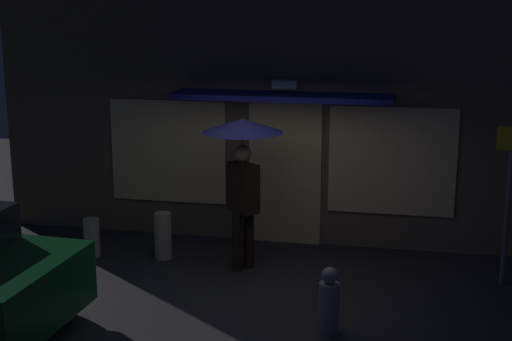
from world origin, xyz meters
TOP-DOWN VIEW (x-y plane):
  - ground_plane at (0.00, 0.00)m, footprint 18.00×18.00m
  - building_facade at (-0.00, 2.34)m, footprint 9.14×1.00m
  - person_with_umbrella at (-0.37, 0.92)m, footprint 1.08×1.08m
  - street_sign_post at (3.10, 1.10)m, footprint 0.40×0.07m
  - sidewalk_bollard at (-1.59, 1.10)m, footprint 0.25×0.25m
  - sidewalk_bollard_2 at (-2.63, 0.96)m, footprint 0.23×0.23m
  - fire_hydrant at (1.02, -0.83)m, footprint 0.23×0.23m

SIDE VIEW (x-z plane):
  - ground_plane at x=0.00m, z-range 0.00..0.00m
  - sidewalk_bollard_2 at x=-2.63m, z-range 0.00..0.57m
  - sidewalk_bollard at x=-1.59m, z-range 0.00..0.68m
  - fire_hydrant at x=1.02m, z-range -0.03..0.75m
  - street_sign_post at x=3.10m, z-range 0.16..2.36m
  - person_with_umbrella at x=-0.37m, z-range 0.58..2.70m
  - building_facade at x=0.00m, z-range -0.02..4.15m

